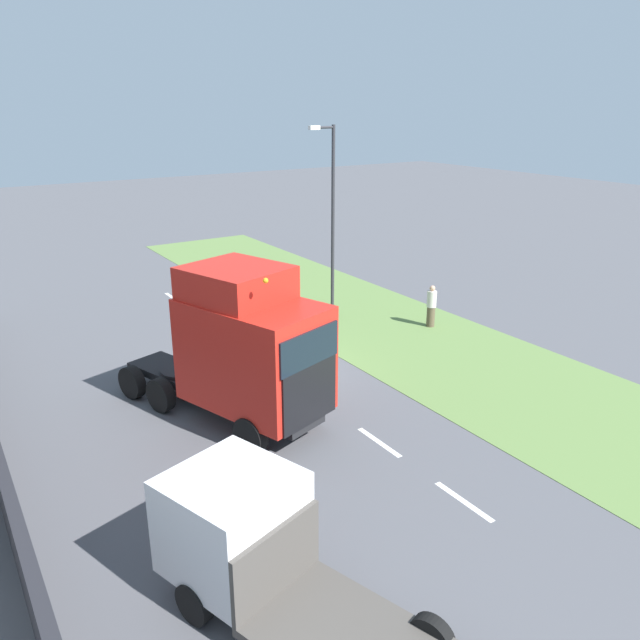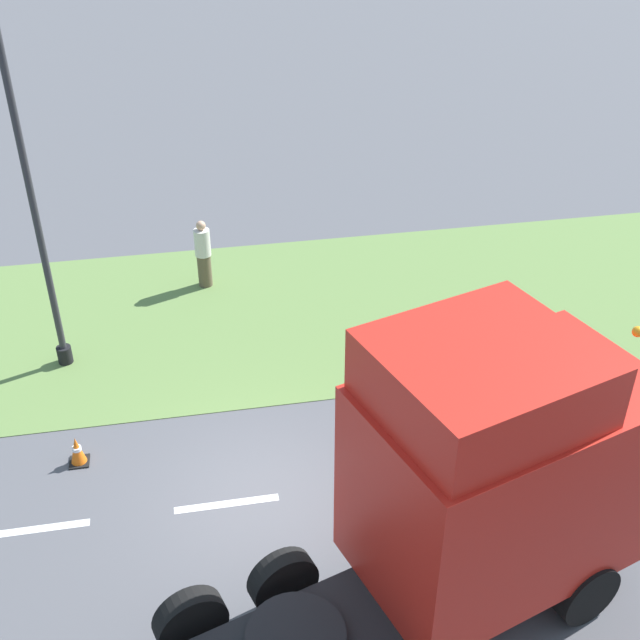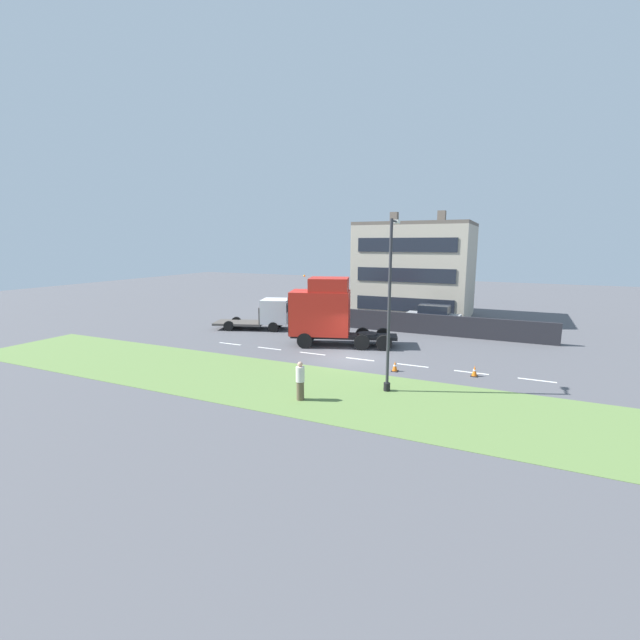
{
  "view_description": "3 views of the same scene",
  "coord_description": "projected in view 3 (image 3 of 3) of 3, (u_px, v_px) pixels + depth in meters",
  "views": [
    {
      "loc": [
        9.52,
        17.44,
        8.79
      ],
      "look_at": [
        -1.08,
        1.03,
        1.98
      ],
      "focal_mm": 35.0,
      "sensor_mm": 36.0,
      "label": 1
    },
    {
      "loc": [
        10.02,
        -0.92,
        10.14
      ],
      "look_at": [
        -2.38,
        1.38,
        2.02
      ],
      "focal_mm": 45.0,
      "sensor_mm": 36.0,
      "label": 2
    },
    {
      "loc": [
        -23.73,
        -9.02,
        6.92
      ],
      "look_at": [
        -1.84,
        1.12,
        2.58
      ],
      "focal_mm": 24.0,
      "sensor_mm": 36.0,
      "label": 3
    }
  ],
  "objects": [
    {
      "name": "traffic_cone_lead",
      "position": [
        395.0,
        366.0,
        23.38
      ],
      "size": [
        0.36,
        0.36,
        0.58
      ],
      "color": "black",
      "rests_on": "ground"
    },
    {
      "name": "lamp_post",
      "position": [
        389.0,
        313.0,
        19.71
      ],
      "size": [
        1.28,
        0.31,
        8.0
      ],
      "color": "black",
      "rests_on": "ground"
    },
    {
      "name": "parked_car",
      "position": [
        433.0,
        318.0,
        34.28
      ],
      "size": [
        2.02,
        4.29,
        2.06
      ],
      "rotation": [
        0.0,
        0.0,
        -0.04
      ],
      "color": "#9EA3A8",
      "rests_on": "ground"
    },
    {
      "name": "flatbed_truck",
      "position": [
        269.0,
        313.0,
        34.58
      ],
      "size": [
        3.92,
        6.45,
        2.49
      ],
      "rotation": [
        0.0,
        0.0,
        3.46
      ],
      "color": "silver",
      "rests_on": "ground"
    },
    {
      "name": "lane_markings",
      "position": [
        360.0,
        359.0,
        25.86
      ],
      "size": [
        0.16,
        21.0,
        0.0
      ],
      "color": "white",
      "rests_on": "ground"
    },
    {
      "name": "ground_plane",
      "position": [
        349.0,
        358.0,
        26.15
      ],
      "size": [
        120.0,
        120.0,
        0.0
      ],
      "primitive_type": "plane",
      "color": "#515156",
      "rests_on": "ground"
    },
    {
      "name": "pedestrian",
      "position": [
        300.0,
        381.0,
        18.99
      ],
      "size": [
        0.39,
        0.39,
        1.77
      ],
      "color": "brown",
      "rests_on": "ground"
    },
    {
      "name": "grass_verge",
      "position": [
        305.0,
        387.0,
        20.79
      ],
      "size": [
        7.0,
        44.0,
        0.01
      ],
      "color": "#607F42",
      "rests_on": "ground"
    },
    {
      "name": "lorry_cab",
      "position": [
        324.0,
        312.0,
        29.12
      ],
      "size": [
        4.51,
        7.47,
        4.77
      ],
      "rotation": [
        0.0,
        0.0,
        0.31
      ],
      "color": "black",
      "rests_on": "ground"
    },
    {
      "name": "building_block",
      "position": [
        416.0,
        270.0,
        40.37
      ],
      "size": [
        8.76,
        9.97,
        9.88
      ],
      "color": "#B7AD99",
      "rests_on": "ground"
    },
    {
      "name": "boundary_wall",
      "position": [
        390.0,
        321.0,
        34.05
      ],
      "size": [
        0.25,
        24.0,
        1.56
      ],
      "color": "#232328",
      "rests_on": "ground"
    },
    {
      "name": "traffic_cone_trailing",
      "position": [
        475.0,
        371.0,
        22.49
      ],
      "size": [
        0.36,
        0.36,
        0.58
      ],
      "color": "black",
      "rests_on": "ground"
    }
  ]
}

